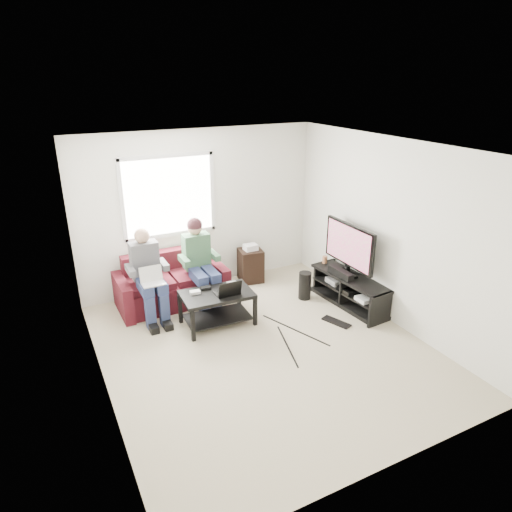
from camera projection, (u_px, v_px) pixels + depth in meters
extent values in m
plane|color=tan|center=(264.00, 348.00, 6.02)|extent=(4.50, 4.50, 0.00)
plane|color=white|center=(265.00, 148.00, 5.05)|extent=(4.50, 4.50, 0.00)
plane|color=silver|center=(200.00, 211.00, 7.40)|extent=(4.50, 0.00, 4.50)
plane|color=silver|center=(395.00, 350.00, 3.67)|extent=(4.50, 0.00, 4.50)
plane|color=silver|center=(93.00, 290.00, 4.69)|extent=(0.00, 4.50, 4.50)
plane|color=silver|center=(391.00, 233.00, 6.38)|extent=(0.00, 4.50, 4.50)
cube|color=white|center=(169.00, 196.00, 7.07)|extent=(1.40, 0.01, 1.20)
cube|color=silver|center=(169.00, 196.00, 7.06)|extent=(1.48, 0.04, 1.28)
cube|color=#4A1218|center=(173.00, 292.00, 7.12)|extent=(1.36, 0.74, 0.39)
cube|color=#4A1218|center=(165.00, 262.00, 7.24)|extent=(1.36, 0.22, 0.40)
cube|color=#4A1218|center=(123.00, 297.00, 6.78)|extent=(0.16, 0.83, 0.55)
cube|color=#4A1218|center=(217.00, 278.00, 7.41)|extent=(0.16, 0.83, 0.55)
cube|color=#4A1218|center=(150.00, 283.00, 6.87)|extent=(0.65, 0.62, 0.10)
cube|color=#4A1218|center=(193.00, 274.00, 7.16)|extent=(0.65, 0.62, 0.10)
cube|color=navy|center=(145.00, 287.00, 6.45)|extent=(0.16, 0.45, 0.14)
cube|color=navy|center=(159.00, 285.00, 6.53)|extent=(0.16, 0.45, 0.14)
cube|color=navy|center=(150.00, 312.00, 6.41)|extent=(0.13, 0.13, 0.49)
cube|color=navy|center=(164.00, 309.00, 6.50)|extent=(0.13, 0.13, 0.49)
cube|color=#59595E|center=(145.00, 260.00, 6.66)|extent=(0.40, 0.22, 0.55)
sphere|color=tan|center=(142.00, 236.00, 6.53)|extent=(0.22, 0.22, 0.22)
cube|color=navy|center=(198.00, 277.00, 6.79)|extent=(0.16, 0.45, 0.14)
cube|color=navy|center=(211.00, 274.00, 6.87)|extent=(0.16, 0.45, 0.14)
cube|color=navy|center=(204.00, 301.00, 6.75)|extent=(0.13, 0.13, 0.49)
cube|color=navy|center=(216.00, 298.00, 6.83)|extent=(0.13, 0.13, 0.49)
cube|color=#494B4B|center=(196.00, 251.00, 6.99)|extent=(0.40, 0.22, 0.55)
sphere|color=tan|center=(195.00, 228.00, 6.87)|extent=(0.22, 0.22, 0.22)
sphere|color=#33191E|center=(195.00, 225.00, 6.86)|extent=(0.23, 0.23, 0.23)
cube|color=black|center=(217.00, 294.00, 6.43)|extent=(1.03, 0.66, 0.05)
cube|color=black|center=(218.00, 317.00, 6.56)|extent=(0.94, 0.58, 0.02)
cube|color=black|center=(193.00, 326.00, 6.10)|extent=(0.05, 0.05, 0.45)
cube|color=black|center=(255.00, 311.00, 6.49)|extent=(0.05, 0.05, 0.45)
cube|color=black|center=(180.00, 309.00, 6.55)|extent=(0.05, 0.05, 0.45)
cube|color=black|center=(239.00, 296.00, 6.94)|extent=(0.05, 0.05, 0.45)
cube|color=silver|center=(195.00, 292.00, 6.40)|extent=(0.15, 0.10, 0.04)
cube|color=black|center=(206.00, 288.00, 6.52)|extent=(0.15, 0.11, 0.04)
cube|color=gray|center=(232.00, 283.00, 6.66)|extent=(0.15, 0.10, 0.04)
cube|color=black|center=(351.00, 278.00, 7.00)|extent=(0.55, 1.45, 0.04)
cube|color=black|center=(350.00, 290.00, 7.08)|extent=(0.50, 1.39, 0.03)
cube|color=black|center=(349.00, 302.00, 7.15)|extent=(0.55, 1.45, 0.06)
cube|color=black|center=(380.00, 310.00, 6.50)|extent=(0.43, 0.08, 0.47)
cube|color=black|center=(324.00, 274.00, 7.65)|extent=(0.43, 0.08, 0.47)
cube|color=black|center=(347.00, 273.00, 7.06)|extent=(0.12, 0.40, 0.04)
cube|color=black|center=(347.00, 268.00, 7.03)|extent=(0.06, 0.06, 0.12)
cube|color=black|center=(349.00, 245.00, 6.89)|extent=(0.05, 1.10, 0.65)
cube|color=#D43278|center=(348.00, 245.00, 6.88)|extent=(0.01, 1.01, 0.58)
cube|color=black|center=(341.00, 273.00, 7.00)|extent=(0.12, 0.50, 0.10)
cylinder|color=#996341|center=(325.00, 260.00, 7.47)|extent=(0.08, 0.08, 0.12)
cube|color=silver|center=(367.00, 298.00, 6.73)|extent=(0.30, 0.22, 0.06)
cube|color=gray|center=(338.00, 280.00, 7.30)|extent=(0.34, 0.26, 0.08)
cube|color=black|center=(352.00, 289.00, 7.02)|extent=(0.38, 0.30, 0.07)
cylinder|color=black|center=(305.00, 286.00, 7.27)|extent=(0.20, 0.20, 0.45)
cube|color=black|center=(336.00, 322.00, 6.62)|extent=(0.29, 0.46, 0.02)
cube|color=black|center=(251.00, 265.00, 7.88)|extent=(0.38, 0.38, 0.57)
cube|color=silver|center=(251.00, 247.00, 7.75)|extent=(0.22, 0.18, 0.10)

